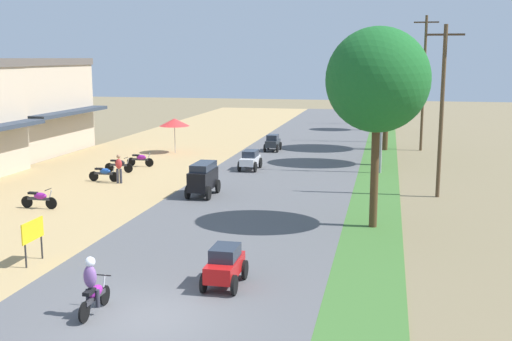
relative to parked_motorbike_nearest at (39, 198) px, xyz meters
name	(u,v)px	position (x,y,z in m)	size (l,w,h in m)	color
ground_plane	(147,320)	(9.50, -10.69, -0.55)	(180.00, 180.00, 0.00)	#7A6B4C
road_strip	(147,318)	(9.50, -10.69, -0.51)	(9.00, 140.00, 0.08)	#565659
median_strip	(361,338)	(15.20, -10.69, -0.52)	(2.40, 140.00, 0.06)	#3D6B2D
shophouse_mid	(23,106)	(-10.48, 15.83, 2.91)	(7.75, 9.64, 6.90)	#C6B299
parked_motorbike_nearest	(39,198)	(0.00, 0.00, 0.00)	(1.80, 0.54, 0.94)	black
parked_motorbike_second	(104,173)	(0.12, 6.59, 0.00)	(1.80, 0.54, 0.94)	black
parked_motorbike_third	(119,164)	(-0.24, 9.43, 0.00)	(1.80, 0.54, 0.94)	black
parked_motorbike_fourth	(141,159)	(0.22, 11.69, 0.00)	(1.80, 0.54, 0.94)	black
street_signboard	(33,233)	(4.04, -7.17, 0.55)	(0.06, 1.30, 1.50)	#262628
vendor_umbrella	(174,122)	(0.45, 17.73, 1.75)	(2.20, 2.20, 2.52)	#99999E
pedestrian_on_shoulder	(119,167)	(1.15, 6.30, 0.41)	(0.41, 0.32, 1.62)	#33333D
median_tree_nearest	(378,80)	(15.21, -0.02, 5.51)	(4.15, 4.15, 8.13)	#4C351E
median_tree_second	(381,81)	(15.15, 15.46, 4.91)	(4.15, 4.15, 8.02)	#4C351E
median_tree_third	(388,64)	(15.49, 22.41, 5.92)	(4.59, 4.59, 8.63)	#4C351E
median_tree_fourth	(384,66)	(15.14, 35.35, 5.59)	(2.85, 2.85, 7.98)	#4C351E
streetlamp_near	(382,102)	(15.30, 12.53, 3.81)	(3.16, 0.20, 7.43)	gray
streetlamp_mid	(385,88)	(15.30, 26.78, 3.93)	(3.16, 0.20, 7.66)	gray
streetlamp_far	(386,78)	(15.30, 41.11, 4.27)	(3.16, 0.20, 8.31)	gray
utility_pole_near	(442,109)	(18.25, 6.64, 3.91)	(1.80, 0.20, 8.55)	brown
utility_pole_far	(424,81)	(18.17, 23.12, 4.64)	(1.80, 0.20, 10.00)	brown
car_hatchback_red	(225,264)	(10.95, -7.94, 0.19)	(1.04, 2.00, 1.23)	red
car_van_black	(203,177)	(6.67, 4.10, 0.47)	(1.19, 2.41, 1.67)	black
car_sedan_white	(250,159)	(7.37, 11.95, 0.19)	(1.10, 2.26, 1.19)	silver
car_hatchback_charcoal	(273,142)	(7.32, 20.01, 0.19)	(1.04, 2.00, 1.23)	#282D33
motorbike_ahead_second	(93,287)	(8.02, -10.81, 0.30)	(0.54, 1.80, 1.66)	black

